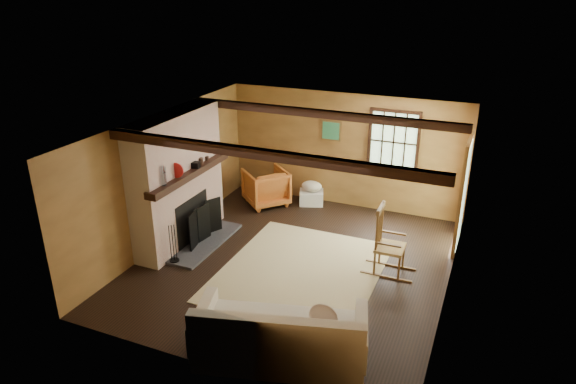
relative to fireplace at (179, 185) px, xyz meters
The scene contains 10 objects.
ground 2.48m from the fireplace, ahead, with size 5.50×5.50×0.00m, color black.
room_envelope 2.52m from the fireplace, ahead, with size 5.02×5.52×2.44m.
fireplace is the anchor object (origin of this frame).
rug 2.67m from the fireplace, ahead, with size 2.50×3.00×0.01m, color #CABF86.
rocking_chair 3.79m from the fireplace, ahead, with size 0.85×0.49×1.17m.
sofa 3.83m from the fireplace, 37.53° to the right, with size 2.32×1.48×0.87m.
firewood_pile 2.79m from the fireplace, 84.96° to the left, with size 0.72×0.13×0.26m.
laundry_basket 3.10m from the fireplace, 56.68° to the left, with size 0.50×0.38×0.30m, color white.
basket_pillow 3.03m from the fireplace, 56.68° to the left, with size 0.44×0.35×0.22m, color white.
armchair 2.33m from the fireplace, 71.16° to the left, with size 0.83×0.85×0.78m, color #BF6026.
Camera 1 is at (2.87, -7.06, 4.49)m, focal length 32.00 mm.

